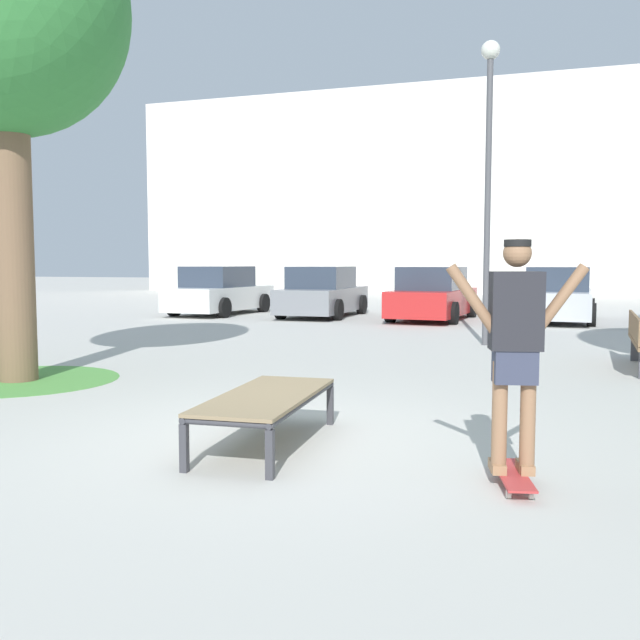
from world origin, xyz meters
name	(u,v)px	position (x,y,z in m)	size (l,w,h in m)	color
ground_plane	(271,438)	(0.00, 0.00, 0.00)	(120.00, 120.00, 0.00)	#B7B5AD
building_facade	(517,190)	(0.60, 31.74, 5.34)	(41.14, 4.00, 10.67)	silver
skate_box	(266,399)	(0.06, -0.25, 0.41)	(0.87, 1.94, 0.46)	#38383D
skateboard	(512,475)	(2.19, -0.73, 0.08)	(0.38, 0.82, 0.09)	#B23333
skater	(515,339)	(2.19, -0.73, 1.07)	(0.99, 0.36, 1.69)	#8E6647
tree_near_left	(6,12)	(-4.51, 1.84, 4.91)	(3.23, 3.23, 6.69)	brown
grass_patch_near_left	(19,380)	(-4.51, 1.84, 0.00)	(2.67, 2.67, 0.01)	#519342
car_white	(220,292)	(-7.46, 13.89, 0.69)	(2.11, 4.29, 1.50)	silver
car_grey	(323,294)	(-4.11, 14.02, 0.69)	(1.92, 4.20, 1.50)	slate
car_red	(433,296)	(-0.76, 13.80, 0.69)	(2.16, 4.32, 1.50)	red
car_silver	(558,296)	(2.59, 14.32, 0.69)	(2.04, 4.26, 1.50)	#B7BABF
light_post	(489,148)	(1.20, 8.11, 3.83)	(0.36, 0.36, 5.83)	#4C4C51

